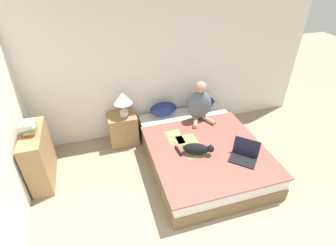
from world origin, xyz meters
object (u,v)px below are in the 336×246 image
(cat_tabby, at_px, (197,149))
(book_stack_top, at_px, (28,128))
(pillow_near, at_px, (163,109))
(table_lamp, at_px, (122,99))
(pillow_far, at_px, (202,103))
(bed, at_px, (202,152))
(bookshelf, at_px, (39,157))
(person_sitting, at_px, (200,104))
(laptop_open, at_px, (244,155))
(nightstand, at_px, (123,129))

(cat_tabby, xyz_separation_m, book_stack_top, (-2.15, 0.55, 0.44))
(pillow_near, relative_size, table_lamp, 1.16)
(pillow_far, bearing_deg, bed, -111.48)
(pillow_near, distance_m, bookshelf, 2.07)
(person_sitting, height_order, bookshelf, person_sitting)
(person_sitting, xyz_separation_m, book_stack_top, (-2.53, -0.29, 0.24))
(pillow_far, distance_m, bookshelf, 2.77)
(bed, distance_m, bookshelf, 2.38)
(bookshelf, bearing_deg, pillow_near, 16.39)
(bookshelf, bearing_deg, cat_tabby, -14.47)
(bed, height_order, laptop_open, laptop_open)
(pillow_near, height_order, cat_tabby, pillow_near)
(nightstand, relative_size, book_stack_top, 2.28)
(pillow_near, relative_size, book_stack_top, 2.02)
(cat_tabby, height_order, book_stack_top, book_stack_top)
(laptop_open, relative_size, nightstand, 0.85)
(person_sitting, bearing_deg, table_lamp, 168.53)
(bed, height_order, cat_tabby, cat_tabby)
(pillow_near, xyz_separation_m, pillow_far, (0.72, 0.00, 0.00))
(nightstand, bearing_deg, pillow_far, 1.75)
(bed, xyz_separation_m, pillow_near, (-0.36, 0.91, 0.32))
(bed, xyz_separation_m, pillow_far, (0.36, 0.91, 0.32))
(pillow_far, distance_m, nightstand, 1.47)
(pillow_near, height_order, table_lamp, table_lamp)
(bed, relative_size, laptop_open, 4.58)
(person_sitting, xyz_separation_m, table_lamp, (-1.23, 0.25, 0.16))
(pillow_far, height_order, person_sitting, person_sitting)
(bookshelf, bearing_deg, table_lamp, 22.56)
(table_lamp, xyz_separation_m, bookshelf, (-1.30, -0.54, -0.43))
(pillow_near, bearing_deg, pillow_far, 0.00)
(person_sitting, distance_m, laptop_open, 1.17)
(nightstand, distance_m, book_stack_top, 1.51)
(person_sitting, height_order, laptop_open, person_sitting)
(laptop_open, xyz_separation_m, table_lamp, (-1.44, 1.38, 0.39))
(pillow_far, xyz_separation_m, book_stack_top, (-2.70, -0.58, 0.40))
(bed, bearing_deg, pillow_near, 111.43)
(person_sitting, xyz_separation_m, cat_tabby, (-0.38, -0.84, -0.20))
(pillow_near, xyz_separation_m, bookshelf, (-1.98, -0.58, -0.10))
(pillow_far, relative_size, laptop_open, 1.04)
(pillow_far, xyz_separation_m, bookshelf, (-2.70, -0.58, -0.10))
(pillow_near, bearing_deg, person_sitting, -28.28)
(table_lamp, bearing_deg, cat_tabby, -51.95)
(cat_tabby, bearing_deg, bookshelf, -170.28)
(cat_tabby, relative_size, nightstand, 0.90)
(person_sitting, xyz_separation_m, laptop_open, (0.21, -1.13, -0.23))
(laptop_open, relative_size, book_stack_top, 1.94)
(table_lamp, bearing_deg, bookshelf, -157.44)
(pillow_far, xyz_separation_m, cat_tabby, (-0.55, -1.14, -0.03))
(person_sitting, bearing_deg, nightstand, 168.95)
(bed, bearing_deg, table_lamp, 140.20)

